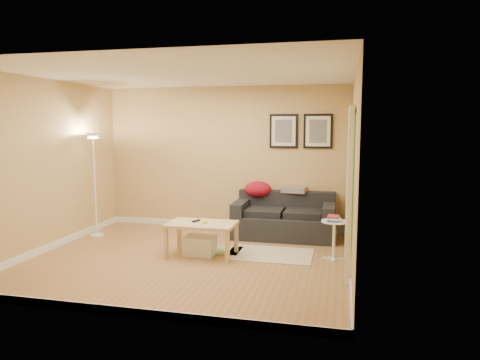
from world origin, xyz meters
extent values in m
plane|color=#A27345|center=(0.00, 0.00, 0.00)|extent=(4.50, 4.50, 0.00)
plane|color=white|center=(0.00, 0.00, 2.60)|extent=(4.50, 4.50, 0.00)
plane|color=tan|center=(0.00, 2.00, 1.30)|extent=(4.50, 0.00, 4.50)
plane|color=tan|center=(0.00, -2.00, 1.30)|extent=(4.50, 0.00, 4.50)
plane|color=tan|center=(-2.25, 0.00, 1.30)|extent=(0.00, 4.00, 4.00)
plane|color=tan|center=(2.25, 0.00, 1.30)|extent=(0.00, 4.00, 4.00)
cube|color=white|center=(0.00, 1.99, 0.05)|extent=(4.50, 0.02, 0.10)
cube|color=white|center=(0.00, -1.99, 0.05)|extent=(4.50, 0.02, 0.10)
cube|color=white|center=(-2.24, 0.00, 0.05)|extent=(0.02, 4.00, 0.10)
cube|color=white|center=(2.24, 0.00, 0.05)|extent=(0.02, 4.00, 0.10)
cube|color=#BEB397|center=(1.10, 0.45, 0.01)|extent=(1.25, 0.85, 0.01)
cube|color=#668C4C|center=(0.28, 0.49, 0.01)|extent=(0.70, 0.50, 0.01)
cube|color=black|center=(0.03, 0.23, 0.50)|extent=(0.09, 0.17, 0.02)
cylinder|color=yellow|center=(0.19, 0.14, 0.51)|extent=(0.07, 0.07, 0.03)
camera|label=1|loc=(2.11, -5.84, 1.90)|focal=33.09mm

